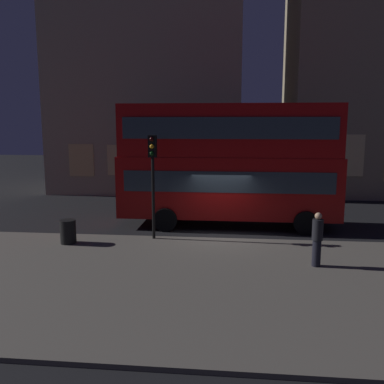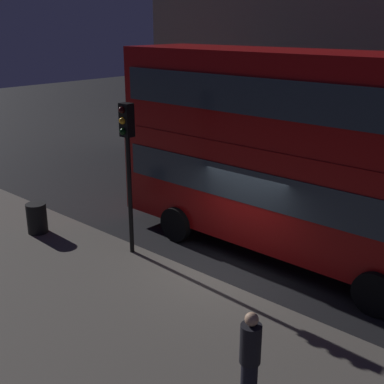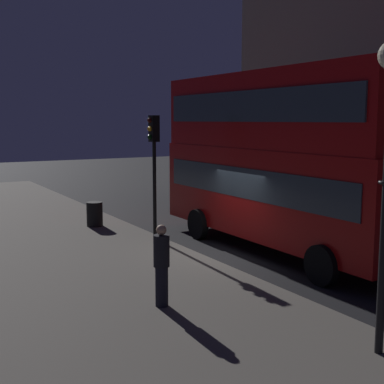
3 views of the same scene
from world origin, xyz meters
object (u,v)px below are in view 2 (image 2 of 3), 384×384
object	(u,v)px
double_decker_bus	(284,146)
pedestrian	(250,359)
traffic_light_near_kerb	(127,148)
litter_bin	(37,218)

from	to	relation	value
double_decker_bus	pedestrian	distance (m)	6.55
traffic_light_near_kerb	litter_bin	world-z (taller)	traffic_light_near_kerb
double_decker_bus	traffic_light_near_kerb	size ratio (longest dim) A/B	2.41
traffic_light_near_kerb	pedestrian	bearing A→B (deg)	-26.06
double_decker_bus	pedestrian	xyz separation A→B (m)	(2.93, -5.50, -2.01)
litter_bin	traffic_light_near_kerb	bearing A→B (deg)	17.12
pedestrian	litter_bin	world-z (taller)	pedestrian
double_decker_bus	litter_bin	distance (m)	7.53
double_decker_bus	litter_bin	size ratio (longest dim) A/B	10.83
double_decker_bus	traffic_light_near_kerb	bearing A→B (deg)	-135.24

